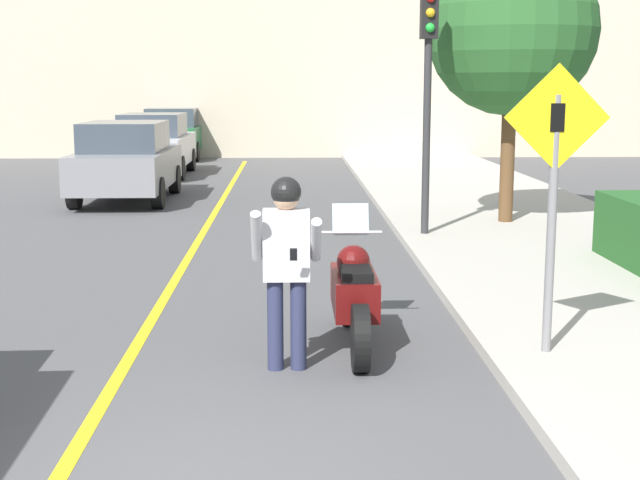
{
  "coord_description": "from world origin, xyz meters",
  "views": [
    {
      "loc": [
        0.88,
        -4.8,
        2.45
      ],
      "look_at": [
        1.15,
        3.55,
        0.99
      ],
      "focal_mm": 50.0,
      "sensor_mm": 36.0,
      "label": 1
    }
  ],
  "objects": [
    {
      "name": "parked_car_grey",
      "position": [
        -2.6,
        14.17,
        0.86
      ],
      "size": [
        1.88,
        4.2,
        1.68
      ],
      "color": "black",
      "rests_on": "ground"
    },
    {
      "name": "parked_car_silver",
      "position": [
        -2.82,
        19.53,
        0.86
      ],
      "size": [
        1.88,
        4.2,
        1.68
      ],
      "color": "black",
      "rests_on": "ground"
    },
    {
      "name": "building_backdrop",
      "position": [
        0.0,
        26.0,
        4.34
      ],
      "size": [
        28.0,
        1.2,
        8.67
      ],
      "color": "beige",
      "rests_on": "ground"
    },
    {
      "name": "motorcycle",
      "position": [
        1.47,
        3.36,
        0.5
      ],
      "size": [
        0.62,
        2.13,
        1.28
      ],
      "color": "black",
      "rests_on": "ground"
    },
    {
      "name": "traffic_light",
      "position": [
        3.0,
        9.06,
        2.74
      ],
      "size": [
        0.26,
        0.3,
        3.78
      ],
      "color": "#2D2D30",
      "rests_on": "sidewalk_curb"
    },
    {
      "name": "parked_car_green",
      "position": [
        -3.02,
        25.27,
        0.86
      ],
      "size": [
        1.88,
        4.2,
        1.68
      ],
      "color": "black",
      "rests_on": "ground"
    },
    {
      "name": "street_tree",
      "position": [
        4.58,
        10.29,
        3.34
      ],
      "size": [
        2.85,
        2.85,
        4.65
      ],
      "color": "brown",
      "rests_on": "sidewalk_curb"
    },
    {
      "name": "road_center_line",
      "position": [
        -0.6,
        6.0,
        0.0
      ],
      "size": [
        0.12,
        36.0,
        0.01
      ],
      "color": "yellow",
      "rests_on": "ground"
    },
    {
      "name": "person_biker",
      "position": [
        0.84,
        2.66,
        1.03
      ],
      "size": [
        0.59,
        0.47,
        1.69
      ],
      "color": "#282D4C",
      "rests_on": "ground"
    },
    {
      "name": "crossing_sign",
      "position": [
        3.13,
        2.73,
        1.63
      ],
      "size": [
        0.91,
        0.08,
        2.51
      ],
      "color": "slate",
      "rests_on": "sidewalk_curb"
    }
  ]
}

